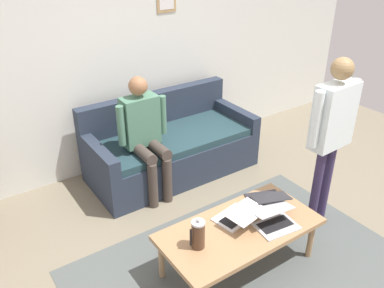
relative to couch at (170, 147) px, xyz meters
name	(u,v)px	position (x,y,z in m)	size (l,w,h in m)	color
ground_plane	(249,259)	(0.22, 1.65, -0.31)	(7.68, 7.68, 0.00)	#7A705B
area_rug	(245,272)	(0.35, 1.74, -0.30)	(2.70, 1.85, 0.01)	#505654
back_wall	(125,50)	(0.22, -0.55, 1.04)	(7.04, 0.11, 2.70)	silver
couch	(170,147)	(0.00, 0.00, 0.00)	(1.90, 0.87, 0.88)	#272F3F
coffee_table	(240,231)	(0.35, 1.64, 0.07)	(1.32, 0.66, 0.42)	#A17850
laptop_left	(274,220)	(0.10, 1.77, 0.16)	(0.37, 0.36, 0.15)	silver
laptop_center	(238,216)	(0.31, 1.57, 0.16)	(0.38, 0.39, 0.13)	silver
laptop_right	(267,198)	(-0.06, 1.52, 0.15)	(0.40, 0.42, 0.14)	#28282D
french_press	(198,234)	(0.76, 1.64, 0.23)	(0.12, 0.10, 0.26)	#4C3323
person_standing	(332,123)	(-0.69, 1.60, 0.74)	(0.58, 0.20, 1.63)	#362C4F
person_seated	(145,131)	(0.43, 0.23, 0.42)	(0.55, 0.51, 1.28)	#433933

